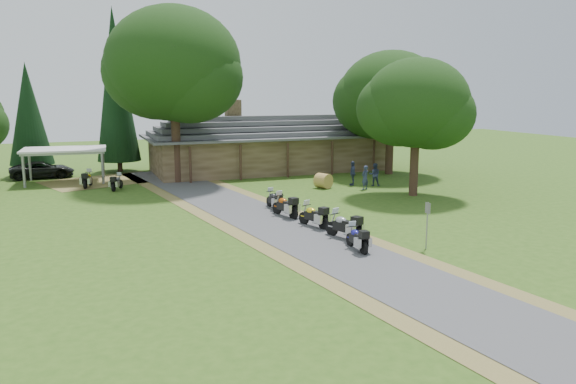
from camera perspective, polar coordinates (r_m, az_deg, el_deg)
name	(u,v)px	position (r m, az deg, el deg)	size (l,w,h in m)	color
ground	(320,245)	(26.06, 3.27, -5.41)	(120.00, 120.00, 0.00)	#2F5317
driveway	(280,227)	(29.45, -0.85, -3.54)	(46.00, 46.00, 0.00)	#49494B
lodge	(269,143)	(49.82, -1.90, 5.04)	(21.40, 9.40, 4.90)	brown
carport	(65,165)	(46.56, -21.67, 2.53)	(6.08, 4.06, 2.64)	silver
car_dark_suv	(42,166)	(49.57, -23.73, 2.47)	(5.31, 2.26, 2.03)	black
motorcycle_row_a	(357,237)	(25.19, 7.02, -4.59)	(1.77, 0.58, 1.21)	navy
motorcycle_row_b	(344,225)	(27.02, 5.72, -3.33)	(2.06, 0.67, 1.41)	#989AA0
motorcycle_row_c	(314,215)	(29.23, 2.62, -2.31)	(1.94, 0.63, 1.33)	yellow
motorcycle_row_d	(285,205)	(31.54, -0.31, -1.31)	(2.03, 0.66, 1.39)	#B34B0D
motorcycle_row_e	(274,199)	(33.64, -1.44, -0.71)	(1.78, 0.58, 1.22)	black
motorcycle_carport_a	(88,179)	(43.64, -19.68, 1.29)	(1.89, 0.62, 1.29)	#C4A603
motorcycle_carport_b	(117,182)	(41.86, -16.98, 1.00)	(1.72, 0.56, 1.18)	slate
person_a	(365,176)	(40.51, 7.83, 1.67)	(0.58, 0.42, 2.03)	navy
person_b	(375,173)	(42.24, 8.79, 1.97)	(0.56, 0.41, 1.98)	navy
person_c	(353,171)	(42.21, 6.59, 2.12)	(0.61, 0.44, 2.13)	navy
hay_bale	(323,181)	(40.84, 3.61, 1.14)	(1.08, 1.08, 0.99)	olive
sign_post	(427,226)	(25.90, 13.94, -3.34)	(0.39, 0.06, 2.15)	gray
oak_lodge_left	(174,87)	(43.70, -11.48, 10.39)	(10.06, 10.06, 14.49)	black
oak_lodge_right	(391,111)	(48.06, 10.40, 8.07)	(8.83, 8.83, 10.56)	black
oak_driveway	(416,121)	(38.40, 12.87, 7.04)	(6.97, 6.97, 10.03)	black
cedar_near	(116,90)	(50.88, -17.08, 9.83)	(3.67, 3.67, 13.99)	black
cedar_far	(29,119)	(51.28, -24.82, 6.71)	(3.51, 3.51, 9.30)	black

